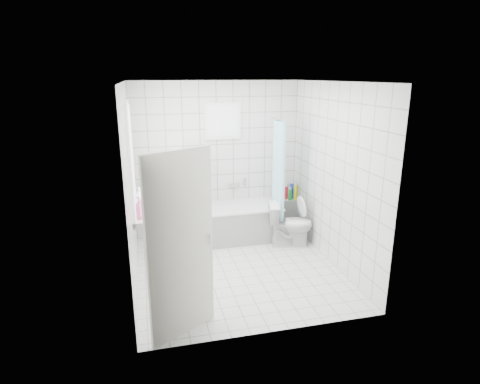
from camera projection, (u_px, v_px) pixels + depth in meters
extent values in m
plane|color=white|center=(238.00, 269.00, 5.74)|extent=(3.00, 3.00, 0.00)
plane|color=white|center=(238.00, 81.00, 5.01)|extent=(3.00, 3.00, 0.00)
cube|color=white|center=(217.00, 160.00, 6.77)|extent=(2.80, 0.02, 2.60)
cube|color=white|center=(273.00, 219.00, 3.98)|extent=(2.80, 0.02, 2.60)
cube|color=white|center=(130.00, 189.00, 5.05)|extent=(0.02, 3.00, 2.60)
cube|color=white|center=(333.00, 176.00, 5.70)|extent=(0.02, 3.00, 2.60)
cube|color=white|center=(132.00, 160.00, 5.26)|extent=(0.01, 0.90, 1.40)
cube|color=white|center=(223.00, 121.00, 6.57)|extent=(0.50, 0.01, 0.50)
cube|color=white|center=(140.00, 213.00, 5.48)|extent=(0.18, 1.02, 0.08)
cube|color=silver|center=(181.00, 247.00, 4.06)|extent=(0.71, 0.44, 2.00)
cube|color=white|center=(233.00, 223.00, 6.76)|extent=(1.54, 0.75, 0.55)
cube|color=white|center=(233.00, 207.00, 6.67)|extent=(1.56, 0.77, 0.03)
cube|color=white|center=(182.00, 201.00, 6.38)|extent=(0.15, 0.85, 1.50)
cube|color=white|center=(289.00, 213.00, 7.24)|extent=(0.40, 0.24, 0.55)
imported|color=white|center=(290.00, 224.00, 6.48)|extent=(0.77, 0.54, 0.71)
cylinder|color=silver|center=(277.00, 119.00, 6.41)|extent=(0.02, 0.80, 0.02)
cube|color=silver|center=(234.00, 185.00, 6.93)|extent=(0.18, 0.06, 0.06)
imported|color=white|center=(140.00, 198.00, 5.54)|extent=(0.14, 0.14, 0.30)
imported|color=#2FC6D7|center=(140.00, 207.00, 5.30)|extent=(0.10, 0.10, 0.21)
imported|color=#CE679D|center=(140.00, 197.00, 5.73)|extent=(0.12, 0.12, 0.20)
imported|color=#CB4F8C|center=(140.00, 208.00, 5.13)|extent=(0.14, 0.14, 0.29)
imported|color=silver|center=(140.00, 206.00, 5.38)|extent=(0.17, 0.17, 0.18)
cylinder|color=yellow|center=(295.00, 192.00, 7.07)|extent=(0.06, 0.06, 0.27)
cylinder|color=#18912F|center=(290.00, 195.00, 7.06)|extent=(0.06, 0.06, 0.20)
cylinder|color=red|center=(286.00, 193.00, 7.14)|extent=(0.06, 0.06, 0.23)
cylinder|color=blue|center=(292.00, 191.00, 7.17)|extent=(0.06, 0.06, 0.28)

